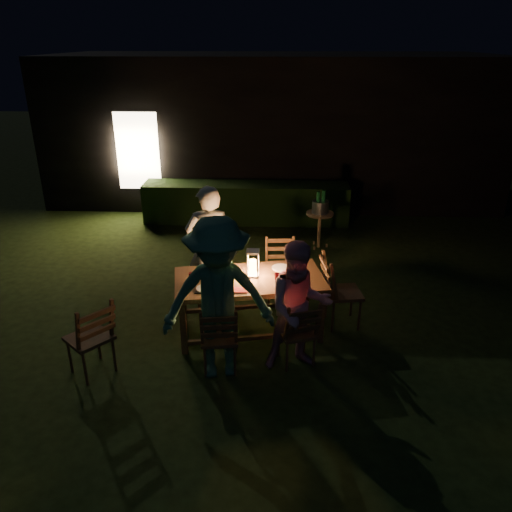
{
  "coord_description": "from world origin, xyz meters",
  "views": [
    {
      "loc": [
        0.18,
        -6.14,
        3.55
      ],
      "look_at": [
        -0.1,
        -0.28,
        0.97
      ],
      "focal_mm": 35.0,
      "sensor_mm": 36.0,
      "label": 1
    }
  ],
  "objects_px": {
    "lantern": "(253,265)",
    "chair_near_right": "(297,343)",
    "bottle_bucket_b": "(323,203)",
    "bottle_bucket_a": "(318,205)",
    "side_table": "(320,217)",
    "chair_near_left": "(220,349)",
    "chair_far_left": "(211,287)",
    "chair_spare": "(92,350)",
    "ice_bucket": "(320,207)",
    "chair_far_right": "(280,282)",
    "chair_end": "(341,303)",
    "person_opp_left": "(218,300)",
    "person_house_side": "(209,247)",
    "dining_table": "(249,283)",
    "person_opp_right": "(299,307)",
    "bottle_table": "(229,269)"
  },
  "relations": [
    {
      "from": "chair_near_right",
      "to": "side_table",
      "type": "bearing_deg",
      "value": 63.68
    },
    {
      "from": "chair_near_right",
      "to": "bottle_bucket_b",
      "type": "height_order",
      "value": "bottle_bucket_b"
    },
    {
      "from": "chair_far_left",
      "to": "ice_bucket",
      "type": "relative_size",
      "value": 3.23
    },
    {
      "from": "person_opp_right",
      "to": "lantern",
      "type": "bearing_deg",
      "value": 114.69
    },
    {
      "from": "chair_end",
      "to": "chair_spare",
      "type": "distance_m",
      "value": 3.18
    },
    {
      "from": "chair_far_left",
      "to": "chair_far_right",
      "type": "xyz_separation_m",
      "value": [
        0.98,
        0.19,
        -0.0
      ]
    },
    {
      "from": "chair_end",
      "to": "lantern",
      "type": "relative_size",
      "value": 2.95
    },
    {
      "from": "bottle_bucket_a",
      "to": "bottle_bucket_b",
      "type": "height_order",
      "value": "same"
    },
    {
      "from": "chair_far_left",
      "to": "person_house_side",
      "type": "height_order",
      "value": "person_house_side"
    },
    {
      "from": "person_house_side",
      "to": "chair_spare",
      "type": "bearing_deg",
      "value": 44.98
    },
    {
      "from": "chair_far_right",
      "to": "ice_bucket",
      "type": "relative_size",
      "value": 3.19
    },
    {
      "from": "chair_near_left",
      "to": "chair_near_right",
      "type": "distance_m",
      "value": 0.9
    },
    {
      "from": "person_opp_left",
      "to": "bottle_bucket_a",
      "type": "bearing_deg",
      "value": 59.53
    },
    {
      "from": "lantern",
      "to": "bottle_table",
      "type": "height_order",
      "value": "lantern"
    },
    {
      "from": "chair_end",
      "to": "dining_table",
      "type": "bearing_deg",
      "value": -87.67
    },
    {
      "from": "chair_far_right",
      "to": "person_opp_right",
      "type": "xyz_separation_m",
      "value": [
        0.21,
        -1.58,
        0.49
      ]
    },
    {
      "from": "person_opp_left",
      "to": "bottle_table",
      "type": "height_order",
      "value": "person_opp_left"
    },
    {
      "from": "chair_near_left",
      "to": "chair_far_left",
      "type": "bearing_deg",
      "value": 93.43
    },
    {
      "from": "person_opp_left",
      "to": "dining_table",
      "type": "bearing_deg",
      "value": 61.24
    },
    {
      "from": "chair_far_left",
      "to": "ice_bucket",
      "type": "height_order",
      "value": "chair_far_left"
    },
    {
      "from": "side_table",
      "to": "bottle_bucket_b",
      "type": "height_order",
      "value": "bottle_bucket_b"
    },
    {
      "from": "chair_near_left",
      "to": "chair_far_right",
      "type": "xyz_separation_m",
      "value": [
        0.69,
        1.7,
        0.01
      ]
    },
    {
      "from": "person_house_side",
      "to": "side_table",
      "type": "distance_m",
      "value": 2.79
    },
    {
      "from": "lantern",
      "to": "chair_near_right",
      "type": "bearing_deg",
      "value": -52.75
    },
    {
      "from": "dining_table",
      "to": "chair_near_right",
      "type": "relative_size",
      "value": 2.22
    },
    {
      "from": "chair_spare",
      "to": "ice_bucket",
      "type": "relative_size",
      "value": 3.31
    },
    {
      "from": "person_opp_right",
      "to": "dining_table",
      "type": "bearing_deg",
      "value": 118.76
    },
    {
      "from": "person_opp_left",
      "to": "bottle_bucket_a",
      "type": "height_order",
      "value": "person_opp_left"
    },
    {
      "from": "person_opp_right",
      "to": "person_opp_left",
      "type": "xyz_separation_m",
      "value": [
        -0.88,
        -0.17,
        0.17
      ]
    },
    {
      "from": "chair_near_right",
      "to": "side_table",
      "type": "distance_m",
      "value": 3.64
    },
    {
      "from": "chair_near_left",
      "to": "side_table",
      "type": "relative_size",
      "value": 1.39
    },
    {
      "from": "person_opp_right",
      "to": "side_table",
      "type": "height_order",
      "value": "person_opp_right"
    },
    {
      "from": "lantern",
      "to": "person_opp_right",
      "type": "bearing_deg",
      "value": -54.23
    },
    {
      "from": "person_house_side",
      "to": "chair_far_left",
      "type": "bearing_deg",
      "value": 91.79
    },
    {
      "from": "chair_near_left",
      "to": "ice_bucket",
      "type": "height_order",
      "value": "chair_near_left"
    },
    {
      "from": "chair_end",
      "to": "bottle_table",
      "type": "height_order",
      "value": "bottle_table"
    },
    {
      "from": "person_opp_left",
      "to": "lantern",
      "type": "bearing_deg",
      "value": 60.11
    },
    {
      "from": "chair_far_left",
      "to": "chair_spare",
      "type": "relative_size",
      "value": 0.98
    },
    {
      "from": "chair_end",
      "to": "person_opp_left",
      "type": "bearing_deg",
      "value": -61.65
    },
    {
      "from": "bottle_table",
      "to": "ice_bucket",
      "type": "relative_size",
      "value": 0.93
    },
    {
      "from": "person_house_side",
      "to": "ice_bucket",
      "type": "height_order",
      "value": "person_house_side"
    },
    {
      "from": "bottle_table",
      "to": "ice_bucket",
      "type": "height_order",
      "value": "bottle_table"
    },
    {
      "from": "chair_near_right",
      "to": "bottle_table",
      "type": "distance_m",
      "value": 1.22
    },
    {
      "from": "chair_far_left",
      "to": "chair_near_right",
      "type": "bearing_deg",
      "value": 124.82
    },
    {
      "from": "chair_near_left",
      "to": "ice_bucket",
      "type": "xyz_separation_m",
      "value": [
        1.39,
        3.76,
        0.5
      ]
    },
    {
      "from": "bottle_table",
      "to": "side_table",
      "type": "bearing_deg",
      "value": 65.71
    },
    {
      "from": "chair_spare",
      "to": "person_opp_left",
      "type": "xyz_separation_m",
      "value": [
        1.45,
        0.08,
        0.65
      ]
    },
    {
      "from": "chair_near_left",
      "to": "side_table",
      "type": "xyz_separation_m",
      "value": [
        1.39,
        3.76,
        0.31
      ]
    },
    {
      "from": "person_opp_right",
      "to": "ice_bucket",
      "type": "bearing_deg",
      "value": 71.18
    },
    {
      "from": "person_opp_right",
      "to": "lantern",
      "type": "xyz_separation_m",
      "value": [
        -0.56,
        0.78,
        0.15
      ]
    }
  ]
}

